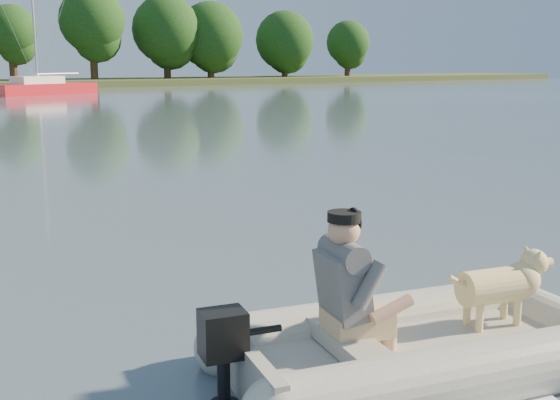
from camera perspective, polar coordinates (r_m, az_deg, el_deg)
water at (r=6.02m, az=9.29°, el=-11.07°), size 160.00×160.00×0.00m
dinghy at (r=5.36m, az=12.05°, el=-7.56°), size 5.16×4.19×1.33m
man at (r=5.02m, az=5.35°, el=-6.50°), size 0.81×0.73×1.03m
dog at (r=5.77m, az=16.95°, el=-7.17°), size 0.94×0.50×0.60m
outboard_motor at (r=4.81m, az=-4.62°, el=-12.99°), size 0.45×0.36×0.76m
sailboat at (r=52.06m, az=-18.71°, el=8.62°), size 7.85×4.78×10.37m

